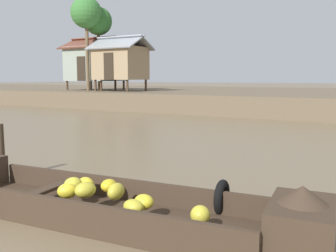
{
  "coord_description": "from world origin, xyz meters",
  "views": [
    {
      "loc": [
        4.64,
        -0.19,
        2.01
      ],
      "look_at": [
        0.9,
        6.41,
        1.03
      ],
      "focal_mm": 39.74,
      "sensor_mm": 36.0,
      "label": 1
    }
  ],
  "objects_px": {
    "stilt_house_mid_left": "(121,62)",
    "palm_tree_near": "(98,22)",
    "stilt_house_left": "(95,63)",
    "banana_boat": "(101,200)",
    "palm_tree_mid": "(86,14)",
    "mooring_post": "(1,151)"
  },
  "relations": [
    {
      "from": "stilt_house_mid_left",
      "to": "palm_tree_near",
      "type": "bearing_deg",
      "value": 169.99
    },
    {
      "from": "palm_tree_near",
      "to": "stilt_house_mid_left",
      "type": "bearing_deg",
      "value": -10.01
    },
    {
      "from": "stilt_house_left",
      "to": "palm_tree_near",
      "type": "xyz_separation_m",
      "value": [
        1.05,
        -0.79,
        2.91
      ]
    },
    {
      "from": "banana_boat",
      "to": "palm_tree_mid",
      "type": "height_order",
      "value": "palm_tree_mid"
    },
    {
      "from": "mooring_post",
      "to": "banana_boat",
      "type": "bearing_deg",
      "value": -12.56
    },
    {
      "from": "banana_boat",
      "to": "palm_tree_near",
      "type": "height_order",
      "value": "palm_tree_near"
    },
    {
      "from": "stilt_house_left",
      "to": "palm_tree_mid",
      "type": "height_order",
      "value": "palm_tree_mid"
    },
    {
      "from": "banana_boat",
      "to": "palm_tree_mid",
      "type": "xyz_separation_m",
      "value": [
        -14.99,
        16.65,
        6.25
      ]
    },
    {
      "from": "stilt_house_left",
      "to": "mooring_post",
      "type": "relative_size",
      "value": 4.01
    },
    {
      "from": "stilt_house_left",
      "to": "palm_tree_near",
      "type": "bearing_deg",
      "value": -37.06
    },
    {
      "from": "banana_boat",
      "to": "stilt_house_left",
      "type": "distance_m",
      "value": 24.59
    },
    {
      "from": "stilt_house_left",
      "to": "palm_tree_mid",
      "type": "distance_m",
      "value": 3.96
    },
    {
      "from": "stilt_house_left",
      "to": "mooring_post",
      "type": "distance_m",
      "value": 22.1
    },
    {
      "from": "palm_tree_near",
      "to": "mooring_post",
      "type": "height_order",
      "value": "palm_tree_near"
    },
    {
      "from": "banana_boat",
      "to": "stilt_house_mid_left",
      "type": "distance_m",
      "value": 21.61
    },
    {
      "from": "stilt_house_left",
      "to": "banana_boat",
      "type": "bearing_deg",
      "value": -49.38
    },
    {
      "from": "stilt_house_mid_left",
      "to": "banana_boat",
      "type": "bearing_deg",
      "value": -54.05
    },
    {
      "from": "stilt_house_left",
      "to": "stilt_house_mid_left",
      "type": "relative_size",
      "value": 1.16
    },
    {
      "from": "palm_tree_near",
      "to": "mooring_post",
      "type": "distance_m",
      "value": 21.41
    },
    {
      "from": "stilt_house_mid_left",
      "to": "stilt_house_left",
      "type": "bearing_deg",
      "value": 160.23
    },
    {
      "from": "banana_boat",
      "to": "stilt_house_mid_left",
      "type": "height_order",
      "value": "stilt_house_mid_left"
    },
    {
      "from": "palm_tree_mid",
      "to": "stilt_house_left",
      "type": "bearing_deg",
      "value": 115.67
    }
  ]
}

